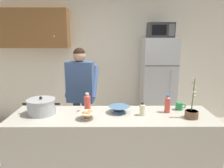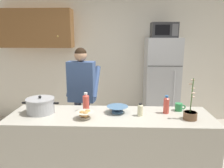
{
  "view_description": "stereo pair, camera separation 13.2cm",
  "coord_description": "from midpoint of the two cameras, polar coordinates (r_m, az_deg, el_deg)",
  "views": [
    {
      "loc": [
        -0.01,
        -2.41,
        1.84
      ],
      "look_at": [
        0.0,
        0.55,
        1.17
      ],
      "focal_mm": 34.78,
      "sensor_mm": 36.0,
      "label": 1
    },
    {
      "loc": [
        0.12,
        -2.41,
        1.84
      ],
      "look_at": [
        0.0,
        0.55,
        1.17
      ],
      "focal_mm": 34.78,
      "sensor_mm": 36.0,
      "label": 2
    }
  ],
  "objects": [
    {
      "name": "potted_orchid",
      "position": [
        2.6,
        18.85,
        -7.04
      ],
      "size": [
        0.15,
        0.15,
        0.47
      ],
      "color": "brown",
      "rests_on": "kitchen_island"
    },
    {
      "name": "empty_bowl",
      "position": [
        2.64,
        0.45,
        -6.57
      ],
      "size": [
        0.26,
        0.26,
        0.08
      ],
      "color": "#4C7299",
      "rests_on": "kitchen_island"
    },
    {
      "name": "microwave",
      "position": [
        4.33,
        11.73,
        13.69
      ],
      "size": [
        0.48,
        0.37,
        0.28
      ],
      "color": "#2D2D30",
      "rests_on": "refrigerator"
    },
    {
      "name": "back_wall_unit",
      "position": [
        4.7,
        -4.24,
        7.52
      ],
      "size": [
        6.0,
        0.48,
        2.6
      ],
      "color": "silver",
      "rests_on": "ground"
    },
    {
      "name": "bottle_mid_counter",
      "position": [
        2.68,
        -7.91,
        -4.85
      ],
      "size": [
        0.08,
        0.08,
        0.23
      ],
      "color": "#D84C3F",
      "rests_on": "kitchen_island"
    },
    {
      "name": "bottle_near_edge",
      "position": [
        2.56,
        6.48,
        -6.6
      ],
      "size": [
        0.06,
        0.06,
        0.15
      ],
      "color": "beige",
      "rests_on": "kitchen_island"
    },
    {
      "name": "bottle_far_corner",
      "position": [
        2.7,
        13.02,
        -5.14
      ],
      "size": [
        0.07,
        0.07,
        0.22
      ],
      "color": "#D84C3F",
      "rests_on": "kitchen_island"
    },
    {
      "name": "coffee_mug",
      "position": [
        2.85,
        16.02,
        -5.6
      ],
      "size": [
        0.13,
        0.09,
        0.1
      ],
      "color": "#2D8C4C",
      "rests_on": "kitchen_island"
    },
    {
      "name": "kitchen_island",
      "position": [
        2.78,
        -1.37,
        -17.06
      ],
      "size": [
        2.39,
        0.68,
        0.92
      ],
      "primitive_type": "cube",
      "color": "#BCB7A8",
      "rests_on": "ground"
    },
    {
      "name": "refrigerator",
      "position": [
        4.45,
        11.08,
        0.26
      ],
      "size": [
        0.64,
        0.68,
        1.79
      ],
      "color": "#B7BABF",
      "rests_on": "ground"
    },
    {
      "name": "person_near_pot",
      "position": [
        3.46,
        -9.36,
        -0.89
      ],
      "size": [
        0.54,
        0.46,
        1.65
      ],
      "color": "#33384C",
      "rests_on": "ground"
    },
    {
      "name": "bread_bowl",
      "position": [
        2.47,
        -7.97,
        -8.01
      ],
      "size": [
        0.21,
        0.21,
        0.1
      ],
      "color": "beige",
      "rests_on": "kitchen_island"
    },
    {
      "name": "cooking_pot",
      "position": [
        2.74,
        -19.41,
        -5.61
      ],
      "size": [
        0.45,
        0.34,
        0.22
      ],
      "color": "#ADAFB5",
      "rests_on": "kitchen_island"
    }
  ]
}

